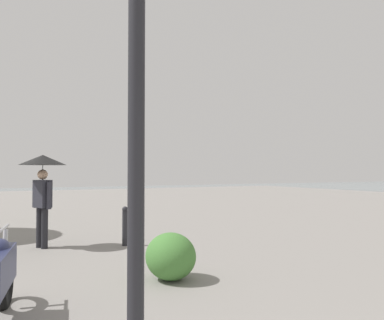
{
  "coord_description": "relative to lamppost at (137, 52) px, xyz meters",
  "views": [
    {
      "loc": [
        0.15,
        1.86,
        1.68
      ],
      "look_at": [
        10.82,
        -3.63,
        2.01
      ],
      "focal_mm": 36.67,
      "sensor_mm": 36.0,
      "label": 1
    }
  ],
  "objects": [
    {
      "name": "lamppost",
      "position": [
        0.0,
        0.0,
        0.0
      ],
      "size": [
        0.98,
        0.28,
        4.01
      ],
      "color": "#232328",
      "rests_on": "ground"
    },
    {
      "name": "pedestrian",
      "position": [
        6.05,
        0.05,
        -1.07
      ],
      "size": [
        1.0,
        1.0,
        2.03
      ],
      "color": "black",
      "rests_on": "ground"
    },
    {
      "name": "bollard_mid",
      "position": [
        5.48,
        -1.64,
        -2.21
      ],
      "size": [
        0.13,
        0.13,
        0.88
      ],
      "color": "#232328",
      "rests_on": "ground"
    },
    {
      "name": "shrub_wide",
      "position": [
        2.48,
        -1.42,
        -2.31
      ],
      "size": [
        0.85,
        0.77,
        0.72
      ],
      "color": "#477F38",
      "rests_on": "ground"
    }
  ]
}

